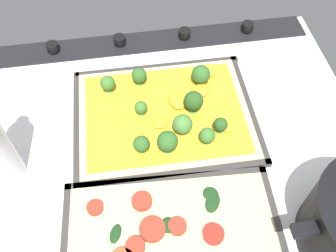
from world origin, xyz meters
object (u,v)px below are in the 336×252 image
at_px(baking_tray_front, 164,117).
at_px(broccoli_pizza, 168,112).
at_px(veggie_pizza_back, 169,236).
at_px(baking_tray_back, 173,237).

height_order(baking_tray_front, broccoli_pizza, broccoli_pizza).
bearing_deg(veggie_pizza_back, baking_tray_front, -96.78).
bearing_deg(baking_tray_back, veggie_pizza_back, -2.93).
relative_size(baking_tray_back, veggie_pizza_back, 1.07).
xyz_separation_m(broccoli_pizza, baking_tray_back, (0.03, 0.24, -0.02)).
height_order(broccoli_pizza, baking_tray_back, broccoli_pizza).
xyz_separation_m(broccoli_pizza, veggie_pizza_back, (0.04, 0.24, -0.01)).
bearing_deg(baking_tray_back, baking_tray_front, -95.33).
distance_m(broccoli_pizza, baking_tray_back, 0.25).
height_order(broccoli_pizza, veggie_pizza_back, broccoli_pizza).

